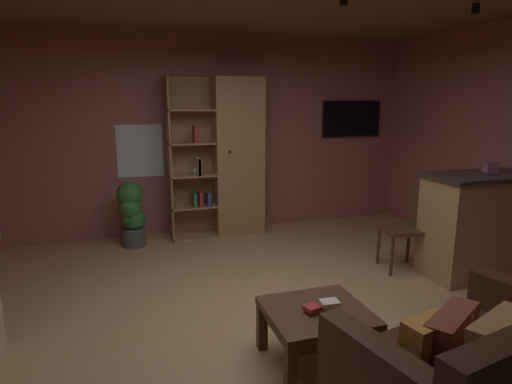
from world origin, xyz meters
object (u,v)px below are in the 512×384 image
potted_floor_plant (132,212)px  wall_mounted_tv (351,119)px  tissue_box (491,167)px  bookshelf_cabinet (232,158)px  kitchen_bar_counter (490,224)px  table_book_2 (329,303)px  table_book_0 (316,311)px  coffee_table (317,320)px  leather_couch (475,381)px  table_book_1 (312,308)px  dining_chair (409,223)px

potted_floor_plant → wall_mounted_tv: wall_mounted_tv is taller
tissue_box → bookshelf_cabinet: bearing=135.9°
kitchen_bar_counter → table_book_2: bearing=-157.5°
table_book_0 → table_book_2: 0.11m
bookshelf_cabinet → table_book_0: (-0.24, -3.23, -0.64)m
table_book_2 → bookshelf_cabinet: bearing=87.4°
coffee_table → table_book_0: (-0.03, -0.03, 0.09)m
leather_couch → table_book_0: (-0.59, 0.82, 0.11)m
coffee_table → table_book_2: size_ratio=5.52×
tissue_box → table_book_0: tissue_box is taller
table_book_1 → table_book_2: size_ratio=0.80×
bookshelf_cabinet → table_book_2: (-0.15, -3.25, -0.59)m
leather_couch → coffee_table: (-0.56, 0.85, 0.02)m
tissue_box → coffee_table: bearing=-157.8°
coffee_table → wall_mounted_tv: bearing=57.5°
leather_couch → bookshelf_cabinet: bearing=94.9°
table_book_0 → wall_mounted_tv: wall_mounted_tv is taller
coffee_table → dining_chair: bearing=37.0°
table_book_1 → wall_mounted_tv: wall_mounted_tv is taller
bookshelf_cabinet → dining_chair: 2.49m
kitchen_bar_counter → wall_mounted_tv: 2.68m
wall_mounted_tv → tissue_box: bearing=-82.9°
bookshelf_cabinet → table_book_2: 3.31m
table_book_2 → dining_chair: dining_chair is taller
table_book_2 → table_book_0: bearing=168.7°
kitchen_bar_counter → table_book_1: (-2.54, -0.98, -0.10)m
tissue_box → leather_couch: bearing=-135.7°
tissue_box → coffee_table: tissue_box is taller
table_book_1 → table_book_2: bearing=-9.3°
tissue_box → table_book_1: (-2.53, -1.04, -0.71)m
table_book_0 → wall_mounted_tv: (2.20, 3.44, 1.15)m
table_book_1 → potted_floor_plant: (-1.11, 3.04, 0.00)m
kitchen_bar_counter → wall_mounted_tv: (-0.31, 2.46, 1.02)m
coffee_table → potted_floor_plant: bearing=111.1°
bookshelf_cabinet → table_book_1: bearing=-94.8°
tissue_box → table_book_2: tissue_box is taller
table_book_1 → dining_chair: dining_chair is taller
leather_couch → kitchen_bar_counter: bearing=43.1°
dining_chair → wall_mounted_tv: size_ratio=0.95×
kitchen_bar_counter → coffee_table: 2.67m
leather_couch → coffee_table: size_ratio=2.30×
potted_floor_plant → coffee_table: bearing=-68.9°
dining_chair → leather_couch: bearing=-118.5°
bookshelf_cabinet → tissue_box: (2.26, -2.19, 0.09)m
tissue_box → wall_mounted_tv: bearing=97.1°
bookshelf_cabinet → kitchen_bar_counter: (2.27, -2.25, -0.51)m
leather_couch → table_book_0: bearing=125.8°
tissue_box → table_book_1: tissue_box is taller
kitchen_bar_counter → dining_chair: bearing=154.9°
kitchen_bar_counter → tissue_box: bearing=102.2°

